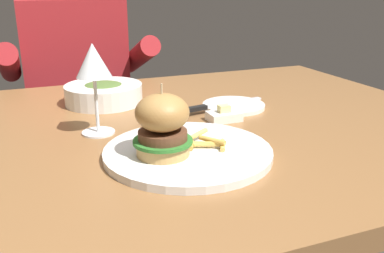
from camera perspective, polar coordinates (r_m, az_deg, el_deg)
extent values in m
cube|color=brown|center=(0.93, -6.05, -1.51)|extent=(1.46, 0.97, 0.04)
cylinder|color=brown|center=(1.70, 12.59, -5.63)|extent=(0.06, 0.06, 0.70)
cylinder|color=white|center=(0.77, -0.55, -3.44)|extent=(0.30, 0.30, 0.01)
cylinder|color=tan|center=(0.74, -3.88, -2.95)|extent=(0.09, 0.09, 0.02)
cylinder|color=#2D7028|center=(0.74, -3.91, -1.95)|extent=(0.10, 0.10, 0.01)
cylinder|color=brown|center=(0.73, -3.92, -1.15)|extent=(0.09, 0.09, 0.02)
ellipsoid|color=#A97A41|center=(0.72, -4.00, 1.87)|extent=(0.09, 0.09, 0.06)
cylinder|color=#CCB78C|center=(0.71, -4.04, 3.78)|extent=(0.00, 0.00, 0.05)
cylinder|color=#EABC5B|center=(0.78, 4.11, -2.51)|extent=(0.03, 0.05, 0.01)
cylinder|color=gold|center=(0.78, -0.14, -2.28)|extent=(0.03, 0.05, 0.01)
cylinder|color=#EABC5B|center=(0.77, 2.11, -2.39)|extent=(0.05, 0.03, 0.01)
cylinder|color=gold|center=(0.77, 1.73, -2.32)|extent=(0.05, 0.03, 0.01)
cylinder|color=#EABC5B|center=(0.81, 0.86, -1.00)|extent=(0.05, 0.04, 0.01)
cylinder|color=gold|center=(0.77, 2.71, -1.84)|extent=(0.04, 0.05, 0.01)
cylinder|color=silver|center=(0.91, -12.35, -0.77)|extent=(0.07, 0.07, 0.00)
cylinder|color=silver|center=(0.89, -12.62, 2.84)|extent=(0.01, 0.01, 0.12)
cone|color=silver|center=(0.87, -13.05, 8.61)|extent=(0.07, 0.07, 0.07)
cylinder|color=white|center=(1.07, 5.57, 2.78)|extent=(0.16, 0.16, 0.01)
cube|color=silver|center=(1.07, 5.58, 3.17)|extent=(0.17, 0.04, 0.00)
cube|color=black|center=(1.01, 0.43, 2.40)|extent=(0.06, 0.03, 0.01)
cube|color=white|center=(0.97, 4.28, 1.36)|extent=(0.07, 0.05, 0.02)
cube|color=#F4E58C|center=(0.96, 4.31, 2.39)|extent=(0.03, 0.02, 0.02)
cylinder|color=white|center=(1.12, -11.67, 4.28)|extent=(0.20, 0.20, 0.05)
ellipsoid|color=#4C662D|center=(1.12, -11.74, 5.21)|extent=(0.11, 0.11, 0.02)
cube|color=#282833|center=(1.80, -13.90, -8.42)|extent=(0.30, 0.22, 0.46)
cube|color=maroon|center=(1.64, -15.25, 6.98)|extent=(0.36, 0.20, 0.52)
cylinder|color=maroon|center=(1.54, -23.23, 7.66)|extent=(0.07, 0.34, 0.18)
cylinder|color=maroon|center=(1.59, -7.11, 9.34)|extent=(0.07, 0.34, 0.18)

